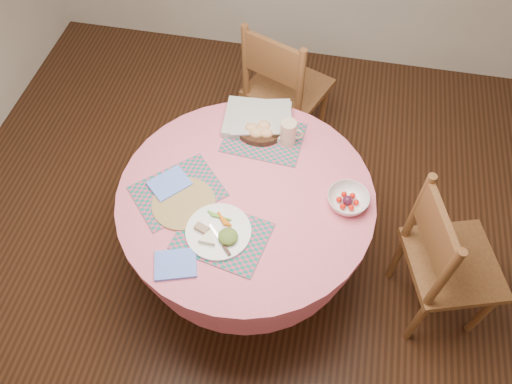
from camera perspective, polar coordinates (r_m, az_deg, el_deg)
ground at (r=3.02m, az=-0.94°, el=-8.36°), size 4.00×4.00×0.00m
room_envelope at (r=1.68m, az=-1.77°, el=18.94°), size 4.01×4.01×2.71m
dining_table at (r=2.54m, az=-1.11°, el=-2.73°), size 1.24×1.24×0.75m
chair_right at (r=2.63m, az=20.75°, el=-7.36°), size 0.55×0.56×0.98m
chair_back at (r=3.20m, az=3.15°, el=11.82°), size 0.59×0.58×0.99m
placemat_front at (r=2.25m, az=-3.88°, el=-5.03°), size 0.45×0.37×0.01m
placemat_left at (r=2.41m, az=-8.93°, el=0.08°), size 0.50×0.49×0.01m
placemat_back at (r=2.59m, az=0.89°, el=6.23°), size 0.42×0.33×0.01m
wicker_trivet at (r=2.36m, az=-8.27°, el=-1.29°), size 0.30×0.30×0.01m
napkin_near at (r=2.20m, az=-9.18°, el=-8.15°), size 0.21×0.19×0.01m
napkin_far at (r=2.43m, az=-9.86°, el=0.95°), size 0.22×0.23×0.01m
dinner_plate at (r=2.25m, az=-4.20°, el=-4.55°), size 0.30×0.30×0.05m
bread_bowl at (r=2.58m, az=0.37°, el=7.00°), size 0.23×0.23×0.08m
latte_mug at (r=2.52m, az=3.76°, el=6.79°), size 0.12×0.08×0.14m
fruit_bowl at (r=2.36m, az=10.45°, el=-0.91°), size 0.21×0.21×0.06m
newspaper_stack at (r=2.65m, az=0.21°, el=8.39°), size 0.38×0.31×0.04m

